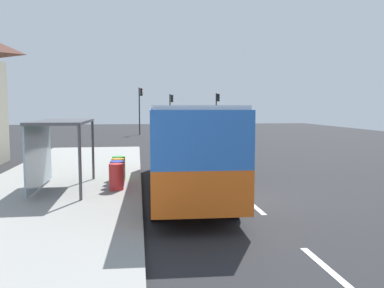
# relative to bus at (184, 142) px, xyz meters

# --- Properties ---
(ground_plane) EXTENTS (56.00, 92.00, 0.04)m
(ground_plane) POSITION_rel_bus_xyz_m (1.71, 12.42, -1.86)
(ground_plane) COLOR #262628
(sidewalk_platform) EXTENTS (6.20, 30.00, 0.18)m
(sidewalk_platform) POSITION_rel_bus_xyz_m (-4.69, 0.42, -1.75)
(sidewalk_platform) COLOR #999993
(sidewalk_platform) RESTS_ON ground
(lane_stripe_seg_0) EXTENTS (0.16, 2.20, 0.01)m
(lane_stripe_seg_0) POSITION_rel_bus_xyz_m (1.96, -7.58, -1.84)
(lane_stripe_seg_0) COLOR silver
(lane_stripe_seg_0) RESTS_ON ground
(lane_stripe_seg_1) EXTENTS (0.16, 2.20, 0.01)m
(lane_stripe_seg_1) POSITION_rel_bus_xyz_m (1.96, -2.58, -1.84)
(lane_stripe_seg_1) COLOR silver
(lane_stripe_seg_1) RESTS_ON ground
(lane_stripe_seg_2) EXTENTS (0.16, 2.20, 0.01)m
(lane_stripe_seg_2) POSITION_rel_bus_xyz_m (1.96, 2.42, -1.84)
(lane_stripe_seg_2) COLOR silver
(lane_stripe_seg_2) RESTS_ON ground
(lane_stripe_seg_3) EXTENTS (0.16, 2.20, 0.01)m
(lane_stripe_seg_3) POSITION_rel_bus_xyz_m (1.96, 7.42, -1.84)
(lane_stripe_seg_3) COLOR silver
(lane_stripe_seg_3) RESTS_ON ground
(lane_stripe_seg_4) EXTENTS (0.16, 2.20, 0.01)m
(lane_stripe_seg_4) POSITION_rel_bus_xyz_m (1.96, 12.42, -1.84)
(lane_stripe_seg_4) COLOR silver
(lane_stripe_seg_4) RESTS_ON ground
(lane_stripe_seg_5) EXTENTS (0.16, 2.20, 0.01)m
(lane_stripe_seg_5) POSITION_rel_bus_xyz_m (1.96, 17.42, -1.84)
(lane_stripe_seg_5) COLOR silver
(lane_stripe_seg_5) RESTS_ON ground
(lane_stripe_seg_6) EXTENTS (0.16, 2.20, 0.01)m
(lane_stripe_seg_6) POSITION_rel_bus_xyz_m (1.96, 22.42, -1.84)
(lane_stripe_seg_6) COLOR silver
(lane_stripe_seg_6) RESTS_ON ground
(lane_stripe_seg_7) EXTENTS (0.16, 2.20, 0.01)m
(lane_stripe_seg_7) POSITION_rel_bus_xyz_m (1.96, 27.42, -1.84)
(lane_stripe_seg_7) COLOR silver
(lane_stripe_seg_7) RESTS_ON ground
(bus) EXTENTS (2.86, 11.08, 3.21)m
(bus) POSITION_rel_bus_xyz_m (0.00, 0.00, 0.00)
(bus) COLOR orange
(bus) RESTS_ON ground
(white_van) EXTENTS (2.15, 5.25, 2.30)m
(white_van) POSITION_rel_bus_xyz_m (3.91, 18.59, -0.50)
(white_van) COLOR white
(white_van) RESTS_ON ground
(sedan_near) EXTENTS (2.02, 4.49, 1.52)m
(sedan_near) POSITION_rel_bus_xyz_m (4.01, 36.24, -1.05)
(sedan_near) COLOR #195933
(sedan_near) RESTS_ON ground
(recycling_bin_red) EXTENTS (0.52, 0.52, 0.95)m
(recycling_bin_red) POSITION_rel_bus_xyz_m (-2.49, -0.28, -1.19)
(recycling_bin_red) COLOR red
(recycling_bin_red) RESTS_ON sidewalk_platform
(recycling_bin_blue) EXTENTS (0.52, 0.52, 0.95)m
(recycling_bin_blue) POSITION_rel_bus_xyz_m (-2.49, 0.42, -1.19)
(recycling_bin_blue) COLOR blue
(recycling_bin_blue) RESTS_ON sidewalk_platform
(recycling_bin_orange) EXTENTS (0.52, 0.52, 0.95)m
(recycling_bin_orange) POSITION_rel_bus_xyz_m (-2.49, 1.12, -1.19)
(recycling_bin_orange) COLOR orange
(recycling_bin_orange) RESTS_ON sidewalk_platform
(recycling_bin_green) EXTENTS (0.52, 0.52, 0.95)m
(recycling_bin_green) POSITION_rel_bus_xyz_m (-2.49, 1.82, -1.19)
(recycling_bin_green) COLOR green
(recycling_bin_green) RESTS_ON sidewalk_platform
(traffic_light_near_side) EXTENTS (0.49, 0.28, 4.67)m
(traffic_light_near_side) POSITION_rel_bus_xyz_m (7.21, 29.93, 1.28)
(traffic_light_near_side) COLOR #2D2D2D
(traffic_light_near_side) RESTS_ON ground
(traffic_light_far_side) EXTENTS (0.49, 0.28, 5.27)m
(traffic_light_far_side) POSITION_rel_bus_xyz_m (-1.39, 30.73, 1.65)
(traffic_light_far_side) COLOR #2D2D2D
(traffic_light_far_side) RESTS_ON ground
(traffic_light_median) EXTENTS (0.49, 0.28, 4.58)m
(traffic_light_median) POSITION_rel_bus_xyz_m (2.12, 31.53, 1.22)
(traffic_light_median) COLOR #2D2D2D
(traffic_light_median) RESTS_ON ground
(bus_shelter) EXTENTS (1.80, 4.00, 2.50)m
(bus_shelter) POSITION_rel_bus_xyz_m (-4.70, 0.14, 0.25)
(bus_shelter) COLOR #4C4C51
(bus_shelter) RESTS_ON sidewalk_platform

